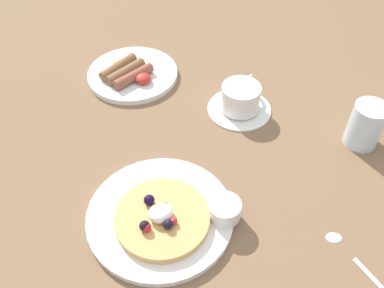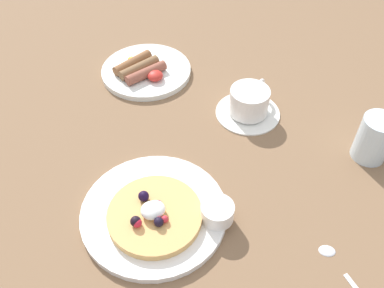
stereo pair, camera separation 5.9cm
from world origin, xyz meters
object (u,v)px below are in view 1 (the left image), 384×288
(pancake_plate, at_px, (162,216))
(coffee_cup, at_px, (242,97))
(syrup_ramekin, at_px, (226,209))
(coffee_saucer, at_px, (241,109))
(teaspoon, at_px, (351,252))
(breakfast_plate, at_px, (134,74))
(water_glass, at_px, (367,125))

(pancake_plate, bearing_deg, coffee_cup, 60.13)
(syrup_ramekin, xyz_separation_m, coffee_cup, (0.05, 0.29, 0.01))
(coffee_saucer, distance_m, teaspoon, 0.39)
(coffee_saucer, bearing_deg, pancake_plate, -119.88)
(coffee_cup, bearing_deg, breakfast_plate, 153.72)
(breakfast_plate, height_order, teaspoon, breakfast_plate)
(coffee_saucer, bearing_deg, teaspoon, -67.21)
(breakfast_plate, bearing_deg, water_glass, -24.84)
(coffee_cup, xyz_separation_m, water_glass, (0.24, -0.10, 0.01))
(teaspoon, bearing_deg, coffee_cup, 112.62)
(coffee_cup, bearing_deg, teaspoon, -67.38)
(coffee_cup, height_order, water_glass, water_glass)
(coffee_saucer, relative_size, coffee_cup, 1.30)
(coffee_cup, xyz_separation_m, teaspoon, (0.15, -0.36, -0.04))
(coffee_cup, distance_m, water_glass, 0.26)
(breakfast_plate, distance_m, water_glass, 0.55)
(breakfast_plate, xyz_separation_m, water_glass, (0.50, -0.23, 0.04))
(breakfast_plate, bearing_deg, coffee_cup, -26.28)
(coffee_saucer, xyz_separation_m, coffee_cup, (0.00, 0.00, 0.03))
(coffee_saucer, xyz_separation_m, teaspoon, (0.15, -0.36, -0.00))
(breakfast_plate, relative_size, teaspoon, 1.67)
(pancake_plate, bearing_deg, coffee_saucer, 60.12)
(pancake_plate, bearing_deg, teaspoon, -12.91)
(pancake_plate, xyz_separation_m, coffee_saucer, (0.17, 0.29, -0.00))
(pancake_plate, relative_size, coffee_saucer, 1.81)
(pancake_plate, height_order, syrup_ramekin, syrup_ramekin)
(pancake_plate, xyz_separation_m, syrup_ramekin, (0.11, -0.00, 0.02))
(coffee_cup, bearing_deg, coffee_saucer, -116.67)
(pancake_plate, distance_m, water_glass, 0.45)
(pancake_plate, bearing_deg, breakfast_plate, 101.74)
(water_glass, bearing_deg, coffee_saucer, 157.03)
(breakfast_plate, height_order, coffee_cup, coffee_cup)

